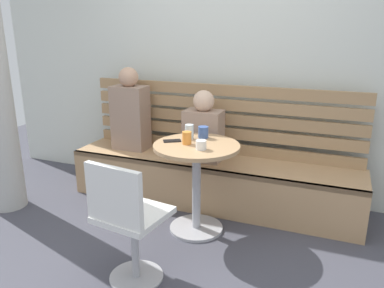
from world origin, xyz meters
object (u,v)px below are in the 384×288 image
Objects in this scene: person_adult at (130,113)px; person_child_left at (203,130)px; cafe_table at (196,171)px; white_chair at (127,220)px; booth_bench at (211,182)px; phone_on_table at (172,141)px; cup_ceramic_white at (201,145)px; cup_glass_tall at (189,132)px; cup_tumbler_orange at (187,138)px; cup_mug_blue at (203,132)px.

person_adult reaches higher than person_child_left.
cafe_table is 0.91× the size of person_adult.
white_chair is 1.33m from person_child_left.
booth_bench is 0.74m from phone_on_table.
white_chair reaches higher than cup_ceramic_white.
cup_glass_tall reaches higher than booth_bench.
cup_glass_tall is at bearing 104.53° from cup_tumbler_orange.
person_child_left is 6.43× the size of cup_tumbler_orange.
white_chair is 0.81m from cup_ceramic_white.
cup_mug_blue reaches higher than cafe_table.
cup_mug_blue is at bearing 75.00° from cup_tumbler_orange.
person_child_left reaches higher than phone_on_table.
person_adult is at bearing 152.09° from cup_glass_tall.
booth_bench is 0.83m from cup_ceramic_white.
cup_mug_blue is at bearing 82.43° from white_chair.
phone_on_table is at bearing -37.62° from person_adult.
white_chair is 10.63× the size of cup_ceramic_white.
white_chair is 0.86m from cup_tumbler_orange.
white_chair is at bearing -60.72° from person_adult.
white_chair is at bearing -94.36° from booth_bench.
white_chair is at bearing -92.46° from cup_glass_tall.
cup_mug_blue is (0.03, -0.31, 0.57)m from booth_bench.
person_child_left is 0.37m from cup_glass_tall.
cafe_table is 6.17× the size of cup_glass_tall.
cafe_table is at bearing 125.94° from cup_ceramic_white.
cup_mug_blue is at bearing -77.61° from phone_on_table.
phone_on_table is at bearing 158.82° from cup_ceramic_white.
person_adult reaches higher than cup_glass_tall.
cafe_table is at bearing -30.90° from person_adult.
cup_tumbler_orange is 0.71× the size of phone_on_table.
white_chair is 1.07m from cup_mug_blue.
person_adult is 0.96m from cup_mug_blue.
booth_bench is 27.00× the size of cup_tumbler_orange.
cup_ceramic_white is at bearing -54.06° from cafe_table.
phone_on_table is (-0.29, 0.11, -0.03)m from cup_ceramic_white.
cup_glass_tall reaches higher than cup_mug_blue.
white_chair is 7.08× the size of cup_glass_tall.
person_adult reaches higher than cup_mug_blue.
cafe_table is 7.40× the size of cup_tumbler_orange.
booth_bench is 22.50× the size of cup_glass_tall.
cup_mug_blue reaches higher than cup_ceramic_white.
person_adult is (-0.91, 0.55, 0.29)m from cafe_table.
cup_glass_tall is (-0.04, 0.14, 0.01)m from cup_tumbler_orange.
cup_mug_blue is (0.13, 1.01, 0.32)m from white_chair.
cup_tumbler_orange reaches higher than cafe_table.
booth_bench is 28.42× the size of cup_mug_blue.
cup_ceramic_white is at bearing -33.37° from person_adult.
cup_ceramic_white is (0.09, -0.30, -0.01)m from cup_mug_blue.
booth_bench is 4.20× the size of person_child_left.
person_adult is 1.01m from cup_tumbler_orange.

